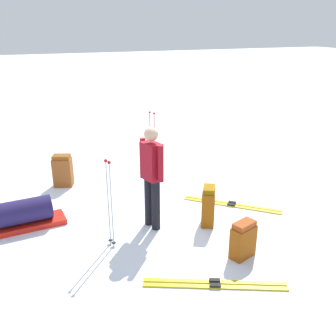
{
  "coord_description": "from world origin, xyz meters",
  "views": [
    {
      "loc": [
        6.0,
        -2.46,
        3.16
      ],
      "look_at": [
        0.0,
        0.0,
        0.7
      ],
      "focal_mm": 40.66,
      "sensor_mm": 36.0,
      "label": 1
    }
  ],
  "objects": [
    {
      "name": "ski_poles_planted_near",
      "position": [
        1.04,
        -1.34,
        0.76
      ],
      "size": [
        0.16,
        0.1,
        1.38
      ],
      "color": "#B5B4B7",
      "rests_on": "ground_plane"
    },
    {
      "name": "ski_pair_far",
      "position": [
        2.47,
        -0.36,
        0.01
      ],
      "size": [
        0.94,
        1.76,
        0.05
      ],
      "color": "gold",
      "rests_on": "ground_plane"
    },
    {
      "name": "backpack_small_spare",
      "position": [
        2.05,
        0.32,
        0.27
      ],
      "size": [
        0.32,
        0.42,
        0.56
      ],
      "color": "#8E430C",
      "rests_on": "ground_plane"
    },
    {
      "name": "skier_standing",
      "position": [
        0.73,
        -0.58,
        0.95
      ],
      "size": [
        0.55,
        0.3,
        1.7
      ],
      "color": "black",
      "rests_on": "ground_plane"
    },
    {
      "name": "gear_sled",
      "position": [
        -0.04,
        -2.56,
        0.22
      ],
      "size": [
        0.56,
        1.36,
        0.49
      ],
      "color": "red",
      "rests_on": "ground_plane"
    },
    {
      "name": "ski_pair_near",
      "position": [
        0.55,
        1.06,
        0.01
      ],
      "size": [
        1.37,
        1.46,
        0.05
      ],
      "color": "gold",
      "rests_on": "ground_plane"
    },
    {
      "name": "ski_poles_planted_far",
      "position": [
        -2.15,
        0.48,
        0.7
      ],
      "size": [
        0.23,
        0.12,
        1.26
      ],
      "color": "maroon",
      "rests_on": "ground_plane"
    },
    {
      "name": "ground_plane",
      "position": [
        0.0,
        0.0,
        0.0
      ],
      "size": [
        80.0,
        80.0,
        0.0
      ],
      "primitive_type": "plane",
      "color": "white"
    },
    {
      "name": "backpack_bright",
      "position": [
        -1.57,
        -1.7,
        0.33
      ],
      "size": [
        0.38,
        0.44,
        0.67
      ],
      "color": "brown",
      "rests_on": "ground_plane"
    },
    {
      "name": "backpack_large_dark",
      "position": [
        1.01,
        0.31,
        0.33
      ],
      "size": [
        0.4,
        0.35,
        0.68
      ],
      "color": "#8E4A0C",
      "rests_on": "ground_plane"
    }
  ]
}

